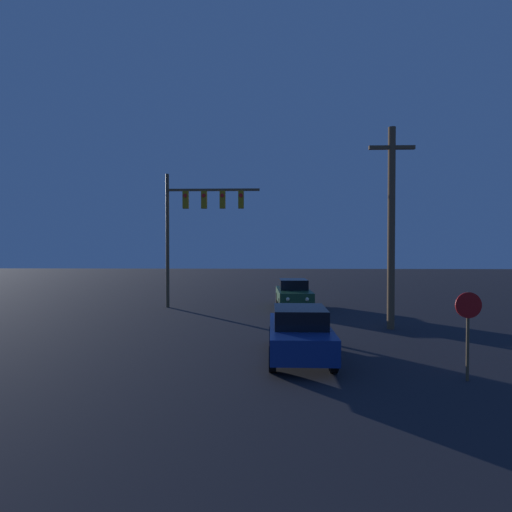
% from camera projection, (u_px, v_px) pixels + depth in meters
% --- Properties ---
extents(car_near, '(1.72, 4.03, 1.47)m').
position_uv_depth(car_near, '(299.00, 332.00, 11.05)').
color(car_near, navy).
rests_on(car_near, ground_plane).
extents(car_far, '(1.76, 4.04, 1.47)m').
position_uv_depth(car_far, '(293.00, 293.00, 20.52)').
color(car_far, '#1E4728').
rests_on(car_far, ground_plane).
extents(traffic_signal_mast, '(4.88, 0.30, 6.92)m').
position_uv_depth(traffic_signal_mast, '(195.00, 215.00, 20.63)').
color(traffic_signal_mast, brown).
rests_on(traffic_signal_mast, ground_plane).
extents(stop_sign, '(0.60, 0.07, 2.07)m').
position_uv_depth(stop_sign, '(468.00, 320.00, 9.23)').
color(stop_sign, brown).
rests_on(stop_sign, ground_plane).
extents(utility_pole, '(1.73, 0.28, 7.66)m').
position_uv_depth(utility_pole, '(391.00, 224.00, 15.16)').
color(utility_pole, brown).
rests_on(utility_pole, ground_plane).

